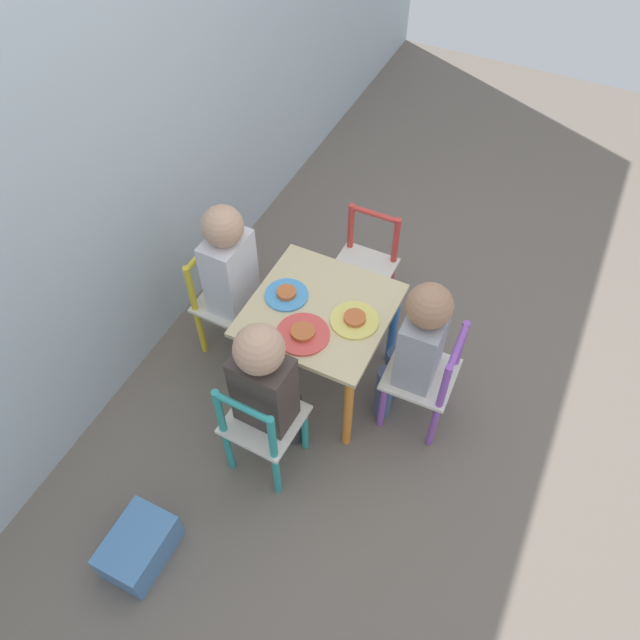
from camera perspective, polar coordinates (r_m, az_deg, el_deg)
ground_plane at (r=2.73m, az=0.00°, el=-5.29°), size 6.00×6.00×0.00m
house_wall at (r=2.22m, az=-19.99°, el=22.17°), size 6.00×0.06×2.60m
kids_table at (r=2.42m, az=0.00°, el=-0.14°), size 0.53×0.53×0.47m
chair_purple at (r=2.45m, az=9.64°, el=-5.36°), size 0.27×0.27×0.53m
chair_teal at (r=2.31m, az=-5.37°, el=-9.72°), size 0.27×0.27×0.53m
chair_yellow at (r=2.68m, az=-8.52°, el=1.60°), size 0.27×0.27×0.53m
chair_red at (r=2.79m, az=4.02°, el=4.65°), size 0.26×0.26×0.53m
child_front at (r=2.30m, az=8.83°, el=-2.16°), size 0.20×0.22×0.76m
child_left at (r=2.16m, az=-4.92°, el=-5.81°), size 0.22×0.21×0.77m
child_back at (r=2.50m, az=-7.93°, el=4.29°), size 0.20×0.22×0.79m
plate_front at (r=2.32m, az=3.18°, el=0.04°), size 0.18×0.18×0.03m
plate_left at (r=2.27m, az=-1.58°, el=-1.25°), size 0.20×0.20×0.03m
plate_back at (r=2.40m, az=-3.08°, el=2.35°), size 0.17×0.17×0.03m
storage_bin at (r=2.41m, az=-16.23°, el=-19.30°), size 0.26×0.18×0.15m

